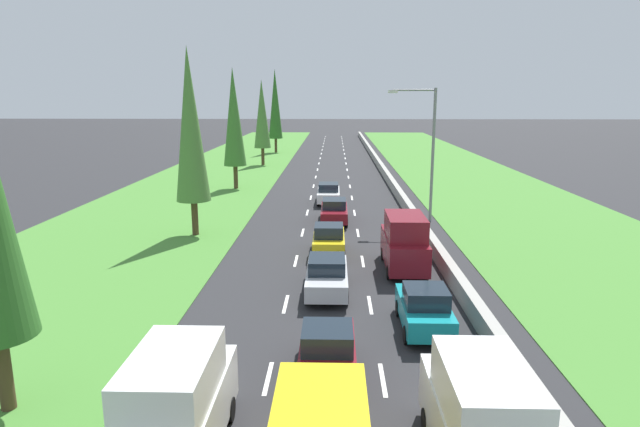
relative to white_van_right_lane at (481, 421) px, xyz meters
name	(u,v)px	position (x,y,z in m)	size (l,w,h in m)	color
ground_plane	(332,173)	(-3.52, 49.19, -1.40)	(300.00, 300.00, 0.00)	#28282B
grass_verge_left	(220,173)	(-16.17, 49.19, -1.38)	(14.00, 140.00, 0.04)	#478433
grass_verge_right	(460,174)	(10.83, 49.19, -1.38)	(14.00, 140.00, 0.04)	#478433
median_barrier	(383,170)	(2.18, 49.19, -0.97)	(0.44, 120.00, 0.85)	#9E9B93
lane_markings	(332,173)	(-3.52, 49.19, -1.39)	(3.64, 116.00, 0.01)	white
white_van_right_lane	(481,421)	(0.00, 0.00, 0.00)	(1.96, 4.90, 2.82)	white
teal_hatchback_right_lane	(424,308)	(0.05, 7.83, -0.56)	(1.74, 3.90, 1.72)	teal
maroon_hatchback_centre_lane	(328,351)	(-3.45, 4.35, -0.56)	(1.74, 3.90, 1.72)	maroon
silver_sedan_centre_lane	(327,275)	(-3.57, 11.61, -0.59)	(1.82, 4.50, 1.64)	silver
yellow_hatchback_centre_lane	(329,240)	(-3.56, 17.42, -0.56)	(1.74, 3.90, 1.72)	yellow
maroon_sedan_centre_lane	(334,211)	(-3.27, 25.11, -0.59)	(1.82, 4.50, 1.64)	maroon
white_van_left_lane	(177,407)	(-6.90, 0.38, 0.00)	(1.96, 4.90, 2.82)	white
white_sedan_centre_lane	(329,193)	(-3.74, 31.90, -0.59)	(1.82, 4.50, 1.64)	white
maroon_van_right_lane	(404,242)	(0.20, 14.90, 0.00)	(1.96, 4.90, 2.82)	maroon
poplar_tree_second	(190,126)	(-11.89, 21.40, 5.34)	(2.08, 2.08, 11.38)	#4C3823
poplar_tree_third	(234,117)	(-12.47, 38.59, 5.18)	(2.08, 2.08, 11.05)	#4C3823
poplar_tree_fourth	(262,114)	(-12.24, 56.17, 4.91)	(2.06, 2.06, 10.53)	#4C3823
poplar_tree_fifth	(275,104)	(-12.27, 71.66, 5.92)	(2.11, 2.11, 12.53)	#4C3823
street_light_mast	(428,146)	(2.98, 25.44, 3.83)	(3.20, 0.28, 9.00)	gray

